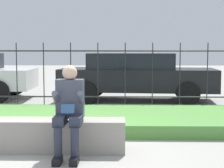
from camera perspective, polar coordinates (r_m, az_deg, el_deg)
ground_plane at (r=5.69m, az=-11.22°, el=-9.95°), size 60.00×60.00×0.00m
stone_bench at (r=5.69m, az=-13.54°, el=-7.83°), size 3.02×0.46×0.47m
person_seated_reader at (r=5.20m, az=-6.54°, el=-3.49°), size 0.42×0.73×1.27m
grass_berm at (r=7.48m, az=-8.09°, el=-5.33°), size 10.64×2.40×0.23m
iron_fence at (r=9.20m, az=-6.29°, el=1.38°), size 8.64×0.03×1.65m
car_parked_center at (r=10.86m, az=3.70°, el=1.33°), size 4.55×2.13×1.38m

